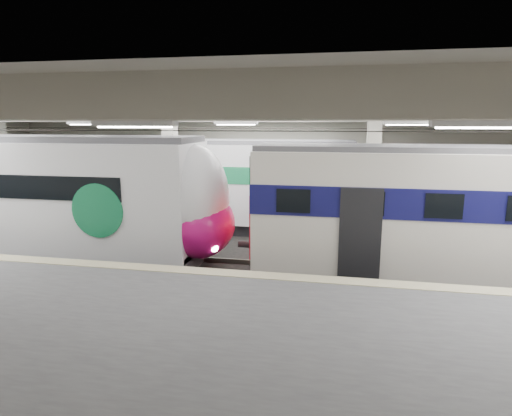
# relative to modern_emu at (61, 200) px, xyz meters

# --- Properties ---
(station_hall) EXTENTS (36.00, 24.00, 5.75)m
(station_hall) POSITION_rel_modern_emu_xyz_m (6.04, -1.74, 1.03)
(station_hall) COLOR black
(station_hall) RESTS_ON ground
(modern_emu) EXTENTS (14.01, 2.89, 4.51)m
(modern_emu) POSITION_rel_modern_emu_xyz_m (0.00, 0.00, 0.00)
(modern_emu) COLOR white
(modern_emu) RESTS_ON ground
(older_rer) EXTENTS (12.94, 2.86, 4.29)m
(older_rer) POSITION_rel_modern_emu_xyz_m (13.63, 0.00, 0.03)
(older_rer) COLOR silver
(older_rer) RESTS_ON ground
(far_train) EXTENTS (13.02, 2.66, 4.20)m
(far_train) POSITION_rel_modern_emu_xyz_m (3.99, 5.50, -0.05)
(far_train) COLOR white
(far_train) RESTS_ON ground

